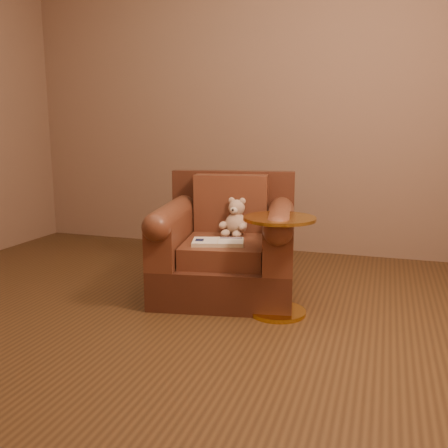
% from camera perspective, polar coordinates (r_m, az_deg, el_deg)
% --- Properties ---
extents(floor, '(4.00, 4.00, 0.00)m').
position_cam_1_polar(floor, '(2.93, -10.17, -11.27)').
color(floor, '#4E331A').
rests_on(floor, ground).
extents(room, '(4.02, 4.02, 2.71)m').
position_cam_1_polar(room, '(2.78, -11.47, 23.55)').
color(room, '#8A6955').
rests_on(room, ground).
extents(armchair, '(1.01, 0.98, 0.79)m').
position_cam_1_polar(armchair, '(3.35, 0.33, -2.73)').
color(armchair, '#482418').
rests_on(armchair, floor).
extents(teddy_bear, '(0.19, 0.21, 0.26)m').
position_cam_1_polar(teddy_bear, '(3.37, 1.31, 0.35)').
color(teddy_bear, tan).
rests_on(teddy_bear, armchair).
extents(guidebook, '(0.36, 0.27, 0.03)m').
position_cam_1_polar(guidebook, '(3.13, -0.69, -2.08)').
color(guidebook, beige).
rests_on(guidebook, armchair).
extents(side_table, '(0.42, 0.42, 0.59)m').
position_cam_1_polar(side_table, '(2.96, 6.26, -4.40)').
color(side_table, gold).
rests_on(side_table, floor).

